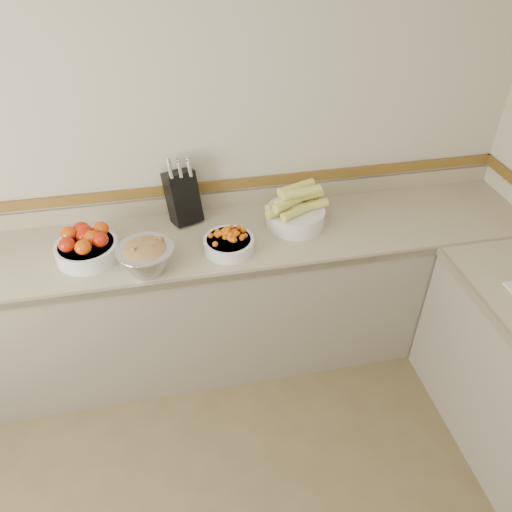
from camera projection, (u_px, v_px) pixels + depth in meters
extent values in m
plane|color=#BDB69C|center=(170.00, 149.00, 2.73)|extent=(4.00, 0.00, 4.00)
cube|color=tan|center=(182.00, 245.00, 2.73)|extent=(4.00, 0.65, 0.04)
cube|color=gray|center=(189.00, 305.00, 3.01)|extent=(4.00, 0.63, 0.86)
cube|color=#7B6D52|center=(187.00, 282.00, 2.49)|extent=(4.00, 0.02, 0.04)
cube|color=tan|center=(176.00, 204.00, 2.93)|extent=(4.00, 0.02, 0.10)
cube|color=brown|center=(175.00, 190.00, 2.87)|extent=(4.00, 0.02, 0.06)
cube|color=black|center=(183.00, 197.00, 2.81)|extent=(0.22, 0.24, 0.32)
cylinder|color=silver|center=(170.00, 171.00, 2.66)|extent=(0.03, 0.04, 0.08)
cylinder|color=silver|center=(180.00, 170.00, 2.67)|extent=(0.03, 0.04, 0.08)
cylinder|color=silver|center=(190.00, 169.00, 2.68)|extent=(0.03, 0.04, 0.08)
cylinder|color=silver|center=(170.00, 168.00, 2.68)|extent=(0.03, 0.04, 0.08)
cylinder|color=silver|center=(180.00, 167.00, 2.69)|extent=(0.03, 0.04, 0.08)
cylinder|color=silver|center=(189.00, 166.00, 2.70)|extent=(0.03, 0.04, 0.08)
cylinder|color=silver|center=(170.00, 165.00, 2.71)|extent=(0.03, 0.04, 0.08)
cylinder|color=silver|center=(179.00, 165.00, 2.72)|extent=(0.03, 0.04, 0.08)
cylinder|color=silver|center=(188.00, 164.00, 2.73)|extent=(0.03, 0.04, 0.08)
cylinder|color=silver|center=(87.00, 250.00, 2.59)|extent=(0.32, 0.32, 0.09)
torus|color=silver|center=(86.00, 245.00, 2.57)|extent=(0.33, 0.33, 0.01)
cylinder|color=white|center=(86.00, 245.00, 2.57)|extent=(0.28, 0.28, 0.01)
ellipsoid|color=#B11B07|center=(67.00, 245.00, 2.50)|extent=(0.08, 0.08, 0.07)
ellipsoid|color=#C24007|center=(83.00, 247.00, 2.48)|extent=(0.08, 0.08, 0.07)
ellipsoid|color=#B11B07|center=(100.00, 240.00, 2.53)|extent=(0.08, 0.08, 0.07)
ellipsoid|color=#C24007|center=(69.00, 234.00, 2.57)|extent=(0.08, 0.08, 0.07)
ellipsoid|color=#B11B07|center=(84.00, 236.00, 2.56)|extent=(0.08, 0.08, 0.07)
ellipsoid|color=#C24007|center=(101.00, 229.00, 2.61)|extent=(0.08, 0.08, 0.07)
ellipsoid|color=#B11B07|center=(81.00, 229.00, 2.61)|extent=(0.08, 0.08, 0.07)
ellipsoid|color=#C24007|center=(92.00, 238.00, 2.55)|extent=(0.08, 0.08, 0.07)
ellipsoid|color=#B11B07|center=(85.00, 232.00, 2.59)|extent=(0.08, 0.08, 0.07)
cylinder|color=silver|center=(229.00, 244.00, 2.65)|extent=(0.27, 0.27, 0.07)
torus|color=silver|center=(229.00, 240.00, 2.63)|extent=(0.27, 0.27, 0.01)
cylinder|color=white|center=(229.00, 240.00, 2.63)|extent=(0.23, 0.23, 0.01)
sphere|color=#C94F07|center=(231.00, 234.00, 2.58)|extent=(0.03, 0.03, 0.03)
sphere|color=#C94F07|center=(238.00, 230.00, 2.63)|extent=(0.03, 0.03, 0.03)
sphere|color=#C94F07|center=(235.00, 227.00, 2.66)|extent=(0.03, 0.03, 0.03)
sphere|color=#C94F07|center=(220.00, 231.00, 2.62)|extent=(0.03, 0.03, 0.03)
sphere|color=#C94F07|center=(239.00, 228.00, 2.67)|extent=(0.03, 0.03, 0.03)
sphere|color=#C94F07|center=(220.00, 246.00, 2.55)|extent=(0.03, 0.03, 0.03)
sphere|color=#C94F07|center=(237.00, 231.00, 2.62)|extent=(0.03, 0.03, 0.03)
sphere|color=#C94F07|center=(244.00, 237.00, 2.60)|extent=(0.03, 0.03, 0.03)
sphere|color=#C94F07|center=(231.00, 227.00, 2.65)|extent=(0.03, 0.03, 0.03)
sphere|color=#C94F07|center=(228.00, 237.00, 2.58)|extent=(0.03, 0.03, 0.03)
sphere|color=#C94F07|center=(228.00, 230.00, 2.59)|extent=(0.03, 0.03, 0.03)
sphere|color=#C94F07|center=(215.00, 229.00, 2.66)|extent=(0.03, 0.03, 0.03)
sphere|color=#C94F07|center=(228.00, 232.00, 2.59)|extent=(0.03, 0.03, 0.03)
sphere|color=#C94F07|center=(214.00, 233.00, 2.62)|extent=(0.03, 0.03, 0.03)
sphere|color=#C94F07|center=(240.00, 234.00, 2.60)|extent=(0.03, 0.03, 0.03)
sphere|color=#C94F07|center=(223.00, 243.00, 2.56)|extent=(0.03, 0.03, 0.03)
sphere|color=#C94F07|center=(227.00, 233.00, 2.58)|extent=(0.03, 0.03, 0.03)
sphere|color=#C94F07|center=(240.00, 244.00, 2.56)|extent=(0.03, 0.03, 0.03)
sphere|color=#C94F07|center=(229.00, 232.00, 2.59)|extent=(0.03, 0.03, 0.03)
sphere|color=#C94F07|center=(225.00, 230.00, 2.60)|extent=(0.03, 0.03, 0.03)
sphere|color=#C94F07|center=(229.00, 238.00, 2.57)|extent=(0.03, 0.03, 0.03)
sphere|color=#C94F07|center=(234.00, 236.00, 2.58)|extent=(0.03, 0.03, 0.03)
sphere|color=#C94F07|center=(213.00, 231.00, 2.65)|extent=(0.03, 0.03, 0.03)
sphere|color=#C94F07|center=(213.00, 236.00, 2.61)|extent=(0.03, 0.03, 0.03)
sphere|color=#C94F07|center=(235.00, 231.00, 2.61)|extent=(0.03, 0.03, 0.03)
sphere|color=#C94F07|center=(224.00, 239.00, 2.57)|extent=(0.03, 0.03, 0.03)
sphere|color=#C94F07|center=(239.00, 231.00, 2.62)|extent=(0.03, 0.03, 0.03)
sphere|color=#C94F07|center=(225.00, 230.00, 2.60)|extent=(0.03, 0.03, 0.03)
sphere|color=#C94F07|center=(218.00, 231.00, 2.63)|extent=(0.03, 0.03, 0.03)
sphere|color=#C94F07|center=(224.00, 227.00, 2.67)|extent=(0.03, 0.03, 0.03)
sphere|color=#C94F07|center=(239.00, 229.00, 2.64)|extent=(0.03, 0.03, 0.03)
sphere|color=#C94F07|center=(230.00, 239.00, 2.57)|extent=(0.03, 0.03, 0.03)
sphere|color=#C94F07|center=(234.00, 236.00, 2.58)|extent=(0.03, 0.03, 0.03)
cylinder|color=silver|center=(295.00, 217.00, 2.83)|extent=(0.33, 0.33, 0.10)
torus|color=silver|center=(296.00, 210.00, 2.80)|extent=(0.34, 0.34, 0.01)
cylinder|color=#D5D158|center=(284.00, 210.00, 2.75)|extent=(0.23, 0.13, 0.05)
cylinder|color=#D5D158|center=(298.00, 211.00, 2.74)|extent=(0.22, 0.15, 0.05)
cylinder|color=#D5D158|center=(309.00, 206.00, 2.78)|extent=(0.23, 0.10, 0.05)
cylinder|color=#D5D158|center=(283.00, 203.00, 2.81)|extent=(0.22, 0.14, 0.05)
cylinder|color=#D5D158|center=(300.00, 200.00, 2.83)|extent=(0.23, 0.08, 0.05)
cylinder|color=#D5D158|center=(292.00, 199.00, 2.75)|extent=(0.22, 0.14, 0.05)
cylinder|color=#D5D158|center=(304.00, 196.00, 2.77)|extent=(0.23, 0.10, 0.05)
cylinder|color=#D5D158|center=(296.00, 188.00, 2.75)|extent=(0.23, 0.12, 0.05)
cylinder|color=#D5D158|center=(290.00, 202.00, 2.72)|extent=(0.22, 0.15, 0.05)
cylinder|color=#D5D158|center=(302.00, 192.00, 2.71)|extent=(0.23, 0.09, 0.05)
cylinder|color=#B2B2BA|center=(147.00, 259.00, 2.50)|extent=(0.29, 0.29, 0.14)
torus|color=#B2B2BA|center=(145.00, 249.00, 2.46)|extent=(0.29, 0.29, 0.01)
ellipsoid|color=#A5121B|center=(145.00, 251.00, 2.46)|extent=(0.24, 0.24, 0.08)
cube|color=#A5121B|center=(156.00, 239.00, 2.50)|extent=(0.02, 0.02, 0.02)
cube|color=#76AA52|center=(135.00, 246.00, 2.46)|extent=(0.02, 0.02, 0.02)
cube|color=#A5121B|center=(161.00, 239.00, 2.48)|extent=(0.03, 0.03, 0.02)
cube|color=#76AA52|center=(128.00, 251.00, 2.44)|extent=(0.03, 0.03, 0.02)
cube|color=#A5121B|center=(134.00, 249.00, 2.41)|extent=(0.03, 0.03, 0.02)
cube|color=#76AA52|center=(148.00, 247.00, 2.46)|extent=(0.03, 0.03, 0.02)
cube|color=#A5121B|center=(137.00, 247.00, 2.45)|extent=(0.02, 0.02, 0.02)
cube|color=#76AA52|center=(143.00, 238.00, 2.52)|extent=(0.02, 0.02, 0.02)
cube|color=#A5121B|center=(129.00, 246.00, 2.47)|extent=(0.02, 0.02, 0.02)
cube|color=#76AA52|center=(158.00, 244.00, 2.48)|extent=(0.03, 0.03, 0.02)
cube|color=#A5121B|center=(141.00, 242.00, 2.47)|extent=(0.02, 0.02, 0.02)
cube|color=#76AA52|center=(142.00, 244.00, 2.48)|extent=(0.03, 0.03, 0.02)
cube|color=#A5121B|center=(144.00, 247.00, 2.45)|extent=(0.02, 0.02, 0.02)
cube|color=#76AA52|center=(153.00, 245.00, 2.44)|extent=(0.02, 0.02, 0.02)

